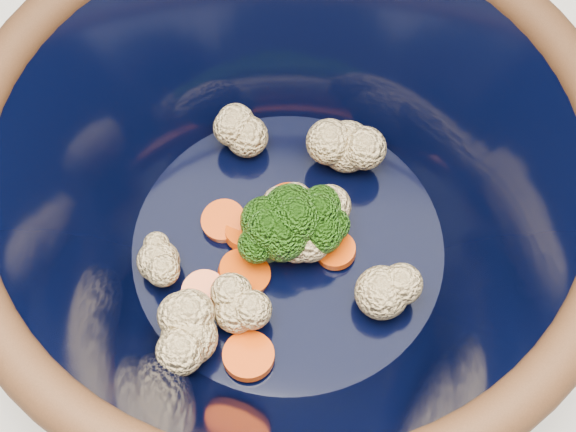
{
  "coord_description": "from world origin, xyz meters",
  "views": [
    {
      "loc": [
        -0.08,
        -0.25,
        1.39
      ],
      "look_at": [
        -0.12,
        -0.03,
        0.97
      ],
      "focal_mm": 50.0,
      "sensor_mm": 36.0,
      "label": 1
    }
  ],
  "objects": [
    {
      "name": "counter",
      "position": [
        0.0,
        0.0,
        0.45
      ],
      "size": [
        1.2,
        1.2,
        0.9
      ],
      "primitive_type": "cube",
      "color": "white",
      "rests_on": "ground"
    },
    {
      "name": "mixing_bowl",
      "position": [
        -0.12,
        -0.03,
        0.99
      ],
      "size": [
        0.35,
        0.35,
        0.16
      ],
      "rotation": [
        0.0,
        0.0,
        0.03
      ],
      "color": "black",
      "rests_on": "counter"
    },
    {
      "name": "vegetable_pile",
      "position": [
        -0.12,
        -0.03,
        0.96
      ],
      "size": [
        0.16,
        0.18,
        0.05
      ],
      "color": "#608442",
      "rests_on": "mixing_bowl"
    }
  ]
}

